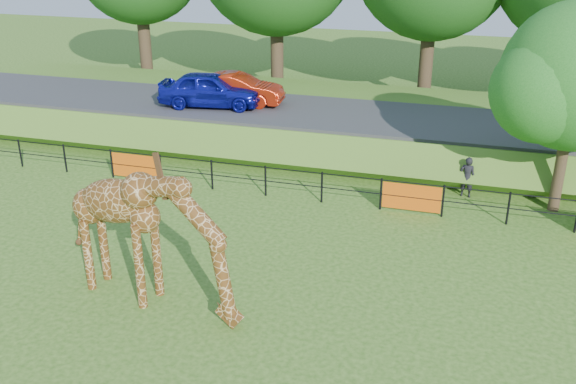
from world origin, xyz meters
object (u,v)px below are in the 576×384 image
giraffe (151,238)px  visitor (467,177)px  car_blue (211,89)px  car_red (237,89)px

giraffe → visitor: bearing=63.7°
giraffe → car_blue: 13.22m
car_red → giraffe: bearing=-172.5°
giraffe → visitor: size_ratio=3.48×
giraffe → car_red: size_ratio=1.24×
giraffe → car_blue: bearing=118.5°
car_blue → car_red: car_blue is taller
giraffe → car_red: (-2.86, 13.37, 0.29)m
car_blue → visitor: (10.95, -3.54, -1.45)m
giraffe → visitor: (7.15, 9.12, -1.07)m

